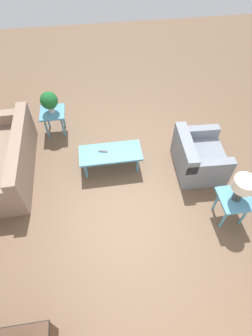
{
  "coord_description": "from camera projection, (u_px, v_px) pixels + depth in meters",
  "views": [
    {
      "loc": [
        0.61,
        2.8,
        3.9
      ],
      "look_at": [
        0.21,
        0.09,
        0.55
      ],
      "focal_mm": 28.0,
      "sensor_mm": 36.0,
      "label": 1
    }
  ],
  "objects": [
    {
      "name": "side_table_lamp",
      "position": [
        234.0,
        201.0,
        4.03
      ],
      "size": [
        0.49,
        0.49,
        0.55
      ],
      "color": "teal",
      "rests_on": "ground_plane"
    },
    {
      "name": "ground_plane",
      "position": [
        137.0,
        182.0,
        4.83
      ],
      "size": [
        14.0,
        14.0,
        0.0
      ],
      "primitive_type": "plane",
      "color": "brown"
    },
    {
      "name": "sofa",
      "position": [
        7.0,
        161.0,
        4.74
      ],
      "size": [
        0.92,
        2.01,
        0.83
      ],
      "rotation": [
        0.0,
        0.0,
        1.58
      ],
      "color": "gray",
      "rests_on": "ground_plane"
    },
    {
      "name": "table_lamp",
      "position": [
        243.0,
        186.0,
        3.71
      ],
      "size": [
        0.33,
        0.33,
        0.45
      ],
      "color": "#333333",
      "rests_on": "side_table_lamp"
    },
    {
      "name": "potted_plant",
      "position": [
        49.0,
        101.0,
        5.05
      ],
      "size": [
        0.34,
        0.34,
        0.44
      ],
      "color": "#B2ADA3",
      "rests_on": "side_table_plant"
    },
    {
      "name": "coffee_table",
      "position": [
        111.0,
        154.0,
        4.76
      ],
      "size": [
        1.13,
        0.5,
        0.42
      ],
      "color": "teal",
      "rests_on": "ground_plane"
    },
    {
      "name": "side_table_plant",
      "position": [
        53.0,
        115.0,
        5.32
      ],
      "size": [
        0.49,
        0.49,
        0.55
      ],
      "color": "teal",
      "rests_on": "ground_plane"
    },
    {
      "name": "remote_control",
      "position": [
        103.0,
        151.0,
        4.72
      ],
      "size": [
        0.16,
        0.08,
        0.02
      ],
      "color": "#4C4C51",
      "rests_on": "coffee_table"
    },
    {
      "name": "armchair",
      "position": [
        198.0,
        157.0,
        4.82
      ],
      "size": [
        0.89,
        1.03,
        0.74
      ],
      "rotation": [
        0.0,
        0.0,
        -1.62
      ],
      "color": "slate",
      "rests_on": "ground_plane"
    }
  ]
}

